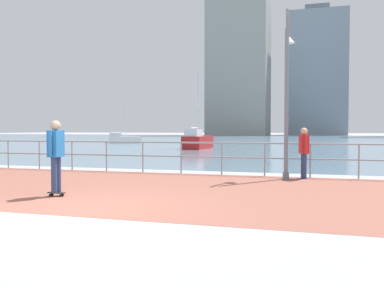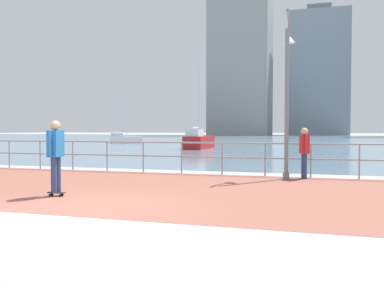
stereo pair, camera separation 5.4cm
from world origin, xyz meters
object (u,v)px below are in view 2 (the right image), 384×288
Objects in this scene: lamppost at (288,86)px; bystander at (304,149)px; skateboarder at (56,151)px; sailboat_yellow at (199,141)px; sailboat_gray at (125,139)px.

bystander is (0.51, 0.08, -1.91)m from lamppost.
skateboarder is 1.10× the size of bystander.
sailboat_yellow reaches higher than bystander.
sailboat_gray is 0.73× the size of sailboat_yellow.
bystander is 32.86m from sailboat_gray.
sailboat_yellow is at bearing 114.92° from bystander.
sailboat_gray is (-13.60, 31.85, -0.58)m from skateboarder.
bystander is at bearing 43.22° from skateboarder.
skateboarder is 0.37× the size of sailboat_gray.
sailboat_gray is at bearing 138.90° from sailboat_yellow.
sailboat_gray reaches higher than skateboarder.
sailboat_gray is at bearing 124.21° from lamppost.
sailboat_gray reaches higher than bystander.
skateboarder is at bearing -136.78° from bystander.
lamppost is 1.10× the size of sailboat_gray.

